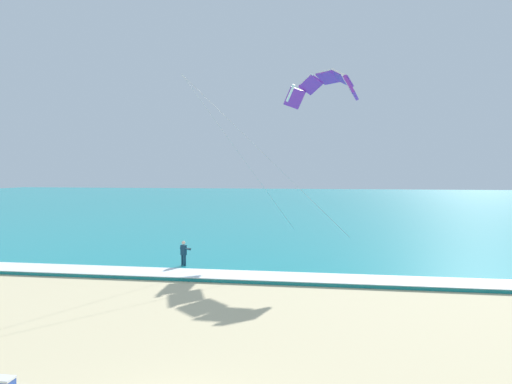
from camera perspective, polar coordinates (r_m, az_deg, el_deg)
name	(u,v)px	position (r m, az deg, el deg)	size (l,w,h in m)	color
sea	(308,203)	(83.57, 6.45, -1.31)	(200.00, 120.00, 0.20)	teal
surf_foam	(261,276)	(25.20, 0.67, -10.33)	(200.00, 2.19, 0.04)	white
surfboard	(184,268)	(28.25, -8.94, -9.34)	(1.01, 1.45, 0.09)	white
kitesurfer	(184,253)	(28.08, -8.93, -7.51)	(0.66, 0.66, 1.69)	#143347
kite_primary	(324,85)	(35.67, 8.38, 12.95)	(10.78, 10.78, 12.18)	purple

